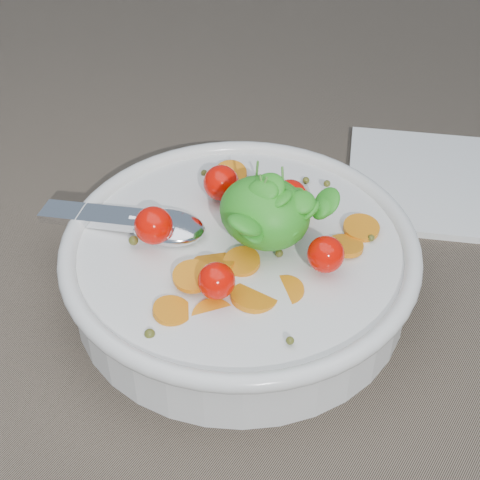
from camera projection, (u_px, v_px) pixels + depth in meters
The scene contains 3 objects.
ground at pixel (240, 278), 0.57m from camera, with size 6.00×6.00×0.00m, color #726351.
bowl at pixel (240, 262), 0.53m from camera, with size 0.28×0.26×0.11m.
napkin at pixel (446, 183), 0.65m from camera, with size 0.17×0.15×0.01m, color white.
Camera 1 is at (0.22, -0.34, 0.39)m, focal length 55.00 mm.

